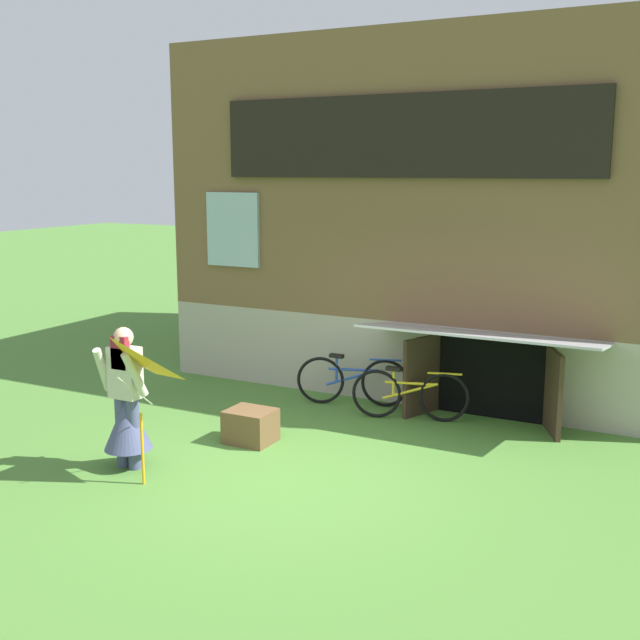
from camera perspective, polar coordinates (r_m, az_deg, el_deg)
The scene contains 7 objects.
ground_plane at distance 8.59m, azimuth -2.11°, elevation -11.17°, with size 60.00×60.00×0.00m, color #4C7F33.
log_house at distance 13.23m, azimuth 10.15°, elevation 7.71°, with size 7.50×6.49×5.07m.
person at distance 8.85m, azimuth -13.80°, elevation -6.30°, with size 0.61×0.52×1.57m.
kite at distance 8.17m, azimuth -14.84°, elevation -3.66°, with size 0.92×0.91×1.49m.
bicycle_yellow at distance 10.36m, azimuth 6.50°, elevation -5.36°, with size 1.48×0.45×0.70m.
bicycle_blue at distance 10.93m, azimuth 2.36°, elevation -4.39°, with size 1.50×0.53×0.72m.
wooden_crate at distance 9.55m, azimuth -5.03°, elevation -7.63°, with size 0.55×0.47×0.40m, color brown.
Camera 1 is at (3.94, -6.92, 3.22)m, focal length 44.32 mm.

